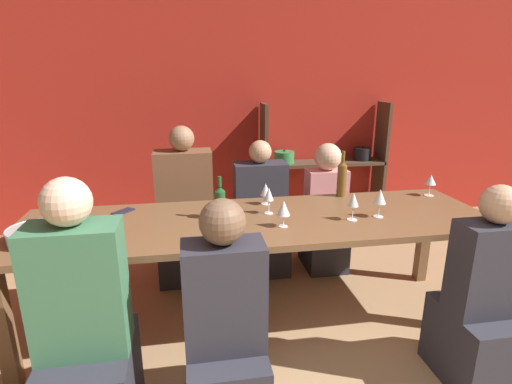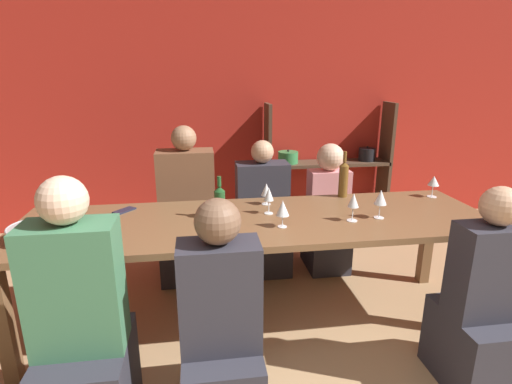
% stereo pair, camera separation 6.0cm
% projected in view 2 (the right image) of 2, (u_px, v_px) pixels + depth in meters
% --- Properties ---
extents(wall_back_red, '(8.80, 0.06, 2.70)m').
position_uv_depth(wall_back_red, '(235.00, 103.00, 4.31)').
color(wall_back_red, red).
rests_on(wall_back_red, ground_plane).
extents(shelf_unit, '(1.40, 0.30, 1.36)m').
position_uv_depth(shelf_unit, '(328.00, 179.00, 4.51)').
color(shelf_unit, '#4C3828').
rests_on(shelf_unit, ground_plane).
extents(dining_table, '(3.04, 0.88, 0.77)m').
position_uv_depth(dining_table, '(258.00, 230.00, 2.60)').
color(dining_table, brown).
rests_on(dining_table, ground_plane).
extents(mixing_bowl, '(0.31, 0.31, 0.08)m').
position_uv_depth(mixing_bowl, '(37.00, 232.00, 2.24)').
color(mixing_bowl, '#B7BABC').
rests_on(mixing_bowl, dining_table).
extents(wine_bottle_green, '(0.07, 0.07, 0.28)m').
position_uv_depth(wine_bottle_green, '(220.00, 202.00, 2.55)').
color(wine_bottle_green, '#1E4C23').
rests_on(wine_bottle_green, dining_table).
extents(wine_bottle_dark, '(0.07, 0.07, 0.35)m').
position_uv_depth(wine_bottle_dark, '(343.00, 178.00, 2.99)').
color(wine_bottle_dark, brown).
rests_on(wine_bottle_dark, dining_table).
extents(wine_glass_red_a, '(0.08, 0.08, 0.17)m').
position_uv_depth(wine_glass_red_a, '(283.00, 209.00, 2.40)').
color(wine_glass_red_a, white).
rests_on(wine_glass_red_a, dining_table).
extents(wine_glass_red_b, '(0.07, 0.07, 0.18)m').
position_uv_depth(wine_glass_red_b, '(353.00, 201.00, 2.50)').
color(wine_glass_red_b, white).
rests_on(wine_glass_red_b, dining_table).
extents(wine_glass_empty_a, '(0.06, 0.06, 0.18)m').
position_uv_depth(wine_glass_empty_a, '(269.00, 195.00, 2.63)').
color(wine_glass_empty_a, white).
rests_on(wine_glass_empty_a, dining_table).
extents(wine_glass_red_c, '(0.08, 0.08, 0.16)m').
position_uv_depth(wine_glass_red_c, '(434.00, 182.00, 2.99)').
color(wine_glass_red_c, white).
rests_on(wine_glass_red_c, dining_table).
extents(wine_glass_white_a, '(0.08, 0.08, 0.15)m').
position_uv_depth(wine_glass_white_a, '(266.00, 190.00, 2.82)').
color(wine_glass_white_a, white).
rests_on(wine_glass_white_a, dining_table).
extents(wine_glass_white_b, '(0.08, 0.08, 0.19)m').
position_uv_depth(wine_glass_white_b, '(381.00, 198.00, 2.55)').
color(wine_glass_white_b, white).
rests_on(wine_glass_white_b, dining_table).
extents(cell_phone, '(0.15, 0.16, 0.01)m').
position_uv_depth(cell_phone, '(124.00, 210.00, 2.71)').
color(cell_phone, '#1E2338').
rests_on(cell_phone, dining_table).
extents(person_near_a, '(0.37, 0.47, 1.15)m').
position_uv_depth(person_near_a, '(221.00, 343.00, 1.91)').
color(person_near_a, '#2D2D38').
rests_on(person_near_a, ground_plane).
extents(person_far_a, '(0.46, 0.57, 1.27)m').
position_uv_depth(person_far_a, '(188.00, 222.00, 3.36)').
color(person_far_a, '#2D2D38').
rests_on(person_far_a, ground_plane).
extents(person_near_b, '(0.37, 0.46, 1.14)m').
position_uv_depth(person_near_b, '(481.00, 316.00, 2.14)').
color(person_near_b, '#2D2D38').
rests_on(person_near_b, ground_plane).
extents(person_far_b, '(0.44, 0.55, 1.14)m').
position_uv_depth(person_far_b, '(262.00, 223.00, 3.49)').
color(person_far_b, '#2D2D38').
rests_on(person_far_b, ground_plane).
extents(person_near_c, '(0.39, 0.49, 1.27)m').
position_uv_depth(person_near_c, '(84.00, 345.00, 1.83)').
color(person_near_c, '#2D2D38').
rests_on(person_near_c, ground_plane).
extents(person_far_c, '(0.34, 0.43, 1.11)m').
position_uv_depth(person_far_c, '(327.00, 221.00, 3.47)').
color(person_far_c, '#2D2D38').
rests_on(person_far_c, ground_plane).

